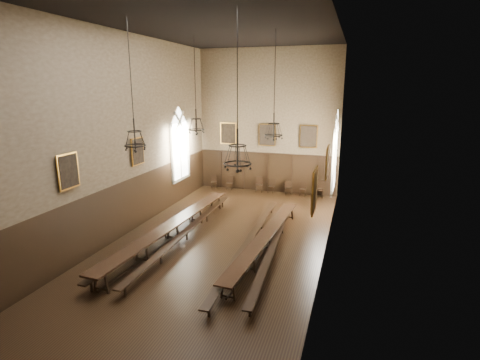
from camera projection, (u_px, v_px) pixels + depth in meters
The scene contains 33 objects.
floor at pixel (218, 244), 16.30m from camera, with size 9.00×18.00×0.02m, color black.
ceiling at pixel (215, 22), 14.12m from camera, with size 9.00×18.00×0.02m, color black.
wall_back at pixel (268, 122), 23.55m from camera, with size 9.00×0.02×9.00m, color #7E694D.
wall_front at pixel (41, 207), 6.87m from camera, with size 9.00×0.02×9.00m, color #7E694D.
wall_left at pixel (121, 137), 16.53m from camera, with size 0.02×18.00×9.00m, color #7E694D.
wall_right at pixel (330, 146), 13.90m from camera, with size 0.02×18.00×9.00m, color #7E694D.
wainscot_panelling at pixel (218, 217), 16.00m from camera, with size 9.00×18.00×2.50m, color black, non-canonical shape.
table_left at pixel (173, 231), 16.62m from camera, with size 1.24×10.44×0.81m.
table_right at pixel (265, 242), 15.62m from camera, with size 1.15×9.02×0.70m.
bench_left_outer at pixel (166, 231), 16.94m from camera, with size 0.52×10.73×0.48m.
bench_left_inner at pixel (187, 234), 16.64m from camera, with size 0.51×10.57×0.48m.
bench_right_inner at pixel (249, 243), 15.62m from camera, with size 0.67×10.62×0.48m.
bench_right_outer at pixel (274, 245), 15.47m from camera, with size 0.92×10.17×0.46m.
chair_0 at pixel (214, 184), 25.18m from camera, with size 0.46×0.46×0.86m.
chair_1 at pixel (230, 185), 24.88m from camera, with size 0.43×0.43×0.92m.
chair_3 at pixel (259, 187), 24.30m from camera, with size 0.53×0.53×1.00m.
chair_4 at pixel (271, 189), 24.08m from camera, with size 0.44×0.44×0.88m.
chair_5 at pixel (288, 191), 23.66m from camera, with size 0.49×0.49×0.89m.
chair_6 at pixel (303, 192), 23.43m from camera, with size 0.41×0.41×0.89m.
chair_7 at pixel (320, 192), 23.10m from camera, with size 0.47×0.47×1.04m.
chandelier_back_left at pixel (196, 123), 18.50m from camera, with size 0.83×0.83×4.57m.
chandelier_back_right at pixel (274, 128), 16.43m from camera, with size 0.80×0.80×4.57m.
chandelier_front_left at pixel (135, 137), 13.68m from camera, with size 0.80×0.80×4.59m.
chandelier_front_right at pixel (237, 155), 12.21m from camera, with size 0.93×0.93×4.97m.
portrait_back_0 at pixel (228, 133), 24.38m from camera, with size 1.10×0.12×1.40m.
portrait_back_1 at pixel (267, 135), 23.62m from camera, with size 1.10×0.12×1.40m.
portrait_back_2 at pixel (308, 136), 22.87m from camera, with size 1.10×0.12×1.40m.
portrait_left_0 at pixel (138, 151), 17.61m from camera, with size 0.12×1.00×1.30m.
portrait_left_1 at pixel (68, 171), 13.44m from camera, with size 0.12×1.00×1.30m.
portrait_right_0 at pixel (327, 162), 15.05m from camera, with size 0.12×1.00×1.30m.
portrait_right_1 at pixel (315, 191), 10.89m from camera, with size 0.12×1.00×1.30m.
window_right at pixel (335, 152), 19.28m from camera, with size 0.20×2.20×4.60m, color white, non-canonical shape.
window_left at pixel (180, 144), 21.86m from camera, with size 0.20×2.20×4.60m, color white, non-canonical shape.
Camera 1 is at (5.46, -14.16, 6.64)m, focal length 28.00 mm.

